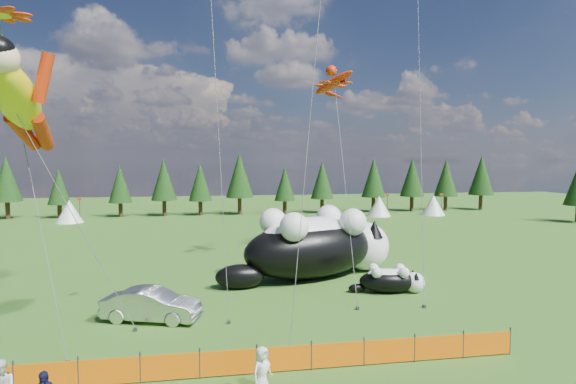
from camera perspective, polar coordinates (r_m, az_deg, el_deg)
The scene contains 11 objects.
ground at distance 20.05m, azimuth -7.85°, elevation -18.41°, with size 160.00×160.00×0.00m, color #133A0A.
safety_fence at distance 17.10m, azimuth -7.56°, elevation -20.68°, with size 22.06×0.06×1.10m.
tree_line at distance 63.64m, azimuth -9.02°, elevation 0.68°, with size 90.00×4.00×8.00m, color black, non-canonical shape.
festival_tents at distance 59.97m, azimuth 1.62°, elevation -1.97°, with size 50.00×3.20×2.80m, color white, non-canonical shape.
cat_large at distance 29.65m, azimuth 3.88°, elevation -6.63°, with size 12.19×7.39×4.56m.
cat_small at distance 27.12m, azimuth 12.95°, elevation -10.79°, with size 4.40×2.07×1.60m.
car at distance 23.02m, azimuth -16.92°, elevation -13.53°, with size 1.62×4.64×1.53m, color silver.
spectator_e at distance 15.75m, azimuth -3.35°, elevation -21.73°, with size 0.78×0.51×1.60m, color silver.
superhero_kite at distance 19.26m, azimuth -31.08°, elevation 10.04°, with size 5.90×5.29×12.33m.
gecko_kite at distance 34.46m, azimuth 5.79°, elevation 13.61°, with size 5.20×14.16×17.41m.
diamond_kite_b at distance 32.45m, azimuth 16.19°, elevation 21.98°, with size 3.13×7.42×20.16m.
Camera 1 is at (-0.45, -18.53, 7.63)m, focal length 28.00 mm.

